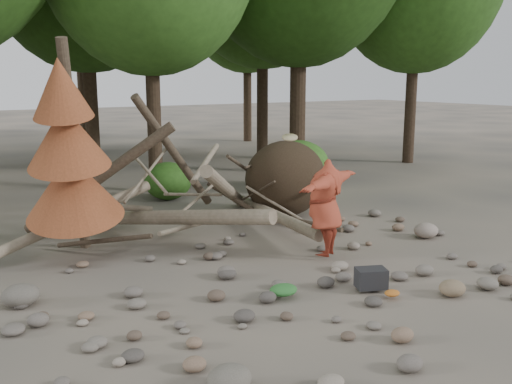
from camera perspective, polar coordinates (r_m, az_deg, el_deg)
ground at (r=10.28m, az=4.86°, el=-9.04°), size 120.00×120.00×0.00m
deadfall_pile at (r=14.51m, az=1.24°, el=0.96°), size 8.55×5.24×3.30m
dead_conifer at (r=11.46m, az=-18.19°, el=3.45°), size 2.06×2.16×4.35m
bush_mid at (r=17.10m, az=-8.80°, el=1.10°), size 1.40×1.40×1.12m
bush_right at (r=18.45m, az=4.25°, el=2.71°), size 2.00×2.00×1.60m
frisbee_thrower at (r=11.34m, az=6.95°, el=-1.56°), size 2.47×1.67×2.53m
backpack at (r=10.03m, az=11.42°, el=-8.76°), size 0.60×0.51×0.34m
cloth_green at (r=9.57m, az=2.75°, el=-10.03°), size 0.48×0.40×0.18m
cloth_orange at (r=9.80m, az=13.44°, el=-10.08°), size 0.27×0.22×0.10m
boulder_front_left at (r=6.95m, az=-2.67°, el=-18.18°), size 0.54×0.48×0.32m
boulder_front_right at (r=10.17m, az=19.03°, el=-9.07°), size 0.46×0.41×0.28m
boulder_mid_right at (r=13.51m, az=16.64°, el=-3.71°), size 0.57×0.51×0.34m
boulder_mid_left at (r=9.96m, az=-22.48°, el=-9.50°), size 0.60×0.54×0.36m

